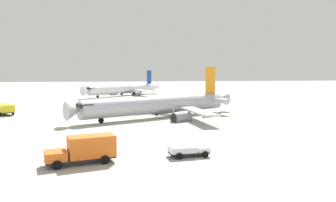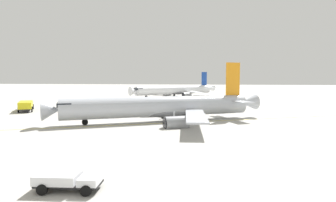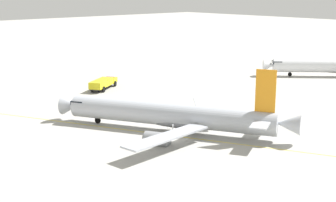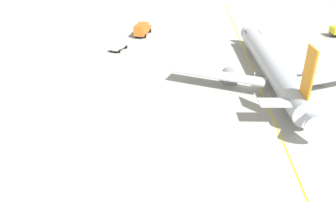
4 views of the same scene
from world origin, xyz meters
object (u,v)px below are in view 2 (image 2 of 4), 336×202
Objects in this scene: pushback_tug_truck at (68,179)px; fire_tender_truck at (26,105)px; airliner_main at (162,108)px; airliner_secondary at (176,90)px.

fire_tender_truck reaches higher than pushback_tug_truck.
airliner_main is at bearing -139.49° from fire_tender_truck.
pushback_tug_truck is at bearing 61.02° from airliner_main.
airliner_main is 39.33m from fire_tender_truck.
pushback_tug_truck is (106.27, 4.80, -2.11)m from airliner_secondary.
fire_tender_truck is (59.71, -31.41, -1.37)m from airliner_secondary.
pushback_tug_truck is at bearing 48.21° from airliner_secondary.
airliner_secondary is at bearing -59.59° from fire_tender_truck.
airliner_secondary is at bearing 87.38° from pushback_tug_truck.
pushback_tug_truck is at bearing -173.97° from fire_tender_truck.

